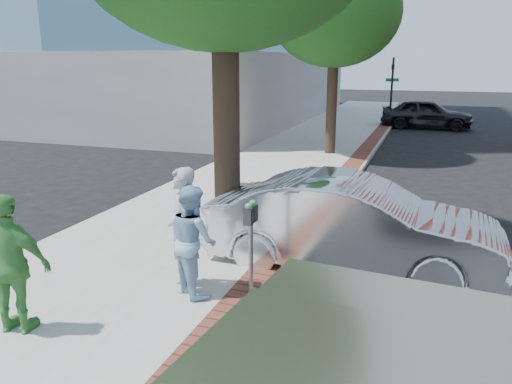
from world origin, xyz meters
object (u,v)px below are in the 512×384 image
at_px(person_green, 12,265).
at_px(sedan_silver, 353,225).
at_px(parking_meter, 251,229).
at_px(person_officer, 193,240).
at_px(person_gray, 183,229).
at_px(bg_car, 427,114).

distance_m(person_green, sedan_silver, 5.36).
bearing_deg(parking_meter, person_green, -141.53).
relative_size(person_officer, sedan_silver, 0.34).
xyz_separation_m(person_gray, person_officer, (0.20, -0.08, -0.12)).
bearing_deg(sedan_silver, bg_car, -1.13).
bearing_deg(person_officer, person_gray, 16.99).
bearing_deg(person_green, bg_car, -109.03).
bearing_deg(bg_car, sedan_silver, 178.02).
bearing_deg(person_gray, person_green, -72.20).
bearing_deg(parking_meter, person_officer, -166.26).
height_order(parking_meter, person_gray, person_gray).
distance_m(person_officer, bg_car, 22.85).
bearing_deg(person_officer, person_green, 84.75).
xyz_separation_m(parking_meter, person_gray, (-1.06, -0.13, -0.09)).
height_order(person_officer, person_green, person_green).
bearing_deg(person_green, parking_meter, -149.86).
bearing_deg(sedan_silver, person_officer, 134.53).
relative_size(person_green, sedan_silver, 0.37).
distance_m(parking_meter, person_officer, 0.90).
relative_size(person_green, bg_car, 0.39).
relative_size(person_gray, person_officer, 1.14).
bearing_deg(parking_meter, bg_car, 84.68).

